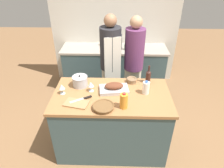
{
  "coord_description": "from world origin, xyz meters",
  "views": [
    {
      "loc": [
        0.07,
        -2.12,
        2.42
      ],
      "look_at": [
        0.0,
        0.13,
        1.0
      ],
      "focal_mm": 32.0,
      "sensor_mm": 36.0,
      "label": 1
    }
  ],
  "objects_px": {
    "stock_pot": "(80,81)",
    "wine_glass_left": "(91,85)",
    "milk_jug": "(146,88)",
    "condiment_bottle_tall": "(102,42)",
    "wine_glass_right": "(62,87)",
    "person_cook_aproned": "(111,61)",
    "wicker_basket": "(103,107)",
    "mixing_bowl": "(132,80)",
    "cutting_board": "(76,103)",
    "juice_jug": "(124,101)",
    "condiment_bottle_short": "(126,47)",
    "stand_mixer": "(117,43)",
    "knife_chef": "(82,99)",
    "person_cook_guest": "(134,61)",
    "wine_bottle_green": "(148,76)",
    "roasting_pan": "(114,88)"
  },
  "relations": [
    {
      "from": "wicker_basket",
      "to": "mixing_bowl",
      "type": "xyz_separation_m",
      "value": [
        0.36,
        0.6,
        0.01
      ]
    },
    {
      "from": "milk_jug",
      "to": "juice_jug",
      "type": "bearing_deg",
      "value": -134.08
    },
    {
      "from": "wicker_basket",
      "to": "wine_glass_right",
      "type": "xyz_separation_m",
      "value": [
        -0.55,
        0.29,
        0.07
      ]
    },
    {
      "from": "stand_mixer",
      "to": "cutting_board",
      "type": "bearing_deg",
      "value": -104.6
    },
    {
      "from": "juice_jug",
      "to": "condiment_bottle_short",
      "type": "height_order",
      "value": "juice_jug"
    },
    {
      "from": "roasting_pan",
      "to": "person_cook_guest",
      "type": "relative_size",
      "value": 0.24
    },
    {
      "from": "wine_glass_right",
      "to": "person_cook_aproned",
      "type": "distance_m",
      "value": 1.09
    },
    {
      "from": "mixing_bowl",
      "to": "knife_chef",
      "type": "bearing_deg",
      "value": -144.97
    },
    {
      "from": "mixing_bowl",
      "to": "wine_bottle_green",
      "type": "xyz_separation_m",
      "value": [
        0.23,
        -0.0,
        0.07
      ]
    },
    {
      "from": "wicker_basket",
      "to": "stock_pot",
      "type": "relative_size",
      "value": 1.25
    },
    {
      "from": "milk_jug",
      "to": "knife_chef",
      "type": "height_order",
      "value": "milk_jug"
    },
    {
      "from": "stock_pot",
      "to": "wine_glass_left",
      "type": "xyz_separation_m",
      "value": [
        0.16,
        -0.12,
        0.03
      ]
    },
    {
      "from": "stand_mixer",
      "to": "stock_pot",
      "type": "bearing_deg",
      "value": -109.13
    },
    {
      "from": "person_cook_aproned",
      "to": "juice_jug",
      "type": "bearing_deg",
      "value": -95.1
    },
    {
      "from": "mixing_bowl",
      "to": "person_cook_aproned",
      "type": "relative_size",
      "value": 0.08
    },
    {
      "from": "roasting_pan",
      "to": "wine_glass_right",
      "type": "xyz_separation_m",
      "value": [
        -0.67,
        -0.08,
        0.06
      ]
    },
    {
      "from": "roasting_pan",
      "to": "stand_mixer",
      "type": "relative_size",
      "value": 1.42
    },
    {
      "from": "mixing_bowl",
      "to": "condiment_bottle_short",
      "type": "distance_m",
      "value": 1.29
    },
    {
      "from": "wine_glass_left",
      "to": "wine_glass_right",
      "type": "bearing_deg",
      "value": -169.65
    },
    {
      "from": "stock_pot",
      "to": "person_cook_guest",
      "type": "bearing_deg",
      "value": 43.36
    },
    {
      "from": "wine_glass_left",
      "to": "person_cook_aproned",
      "type": "distance_m",
      "value": 0.87
    },
    {
      "from": "condiment_bottle_tall",
      "to": "roasting_pan",
      "type": "bearing_deg",
      "value": -80.76
    },
    {
      "from": "person_cook_aproned",
      "to": "wicker_basket",
      "type": "bearing_deg",
      "value": -106.58
    },
    {
      "from": "wicker_basket",
      "to": "wine_glass_right",
      "type": "bearing_deg",
      "value": 152.09
    },
    {
      "from": "roasting_pan",
      "to": "mixing_bowl",
      "type": "distance_m",
      "value": 0.34
    },
    {
      "from": "mixing_bowl",
      "to": "wine_glass_left",
      "type": "height_order",
      "value": "wine_glass_left"
    },
    {
      "from": "condiment_bottle_tall",
      "to": "wine_bottle_green",
      "type": "bearing_deg",
      "value": -63.26
    },
    {
      "from": "wine_glass_right",
      "to": "wine_bottle_green",
      "type": "bearing_deg",
      "value": 14.87
    },
    {
      "from": "wine_glass_left",
      "to": "person_cook_aproned",
      "type": "height_order",
      "value": "person_cook_aproned"
    },
    {
      "from": "roasting_pan",
      "to": "milk_jug",
      "type": "relative_size",
      "value": 2.18
    },
    {
      "from": "wicker_basket",
      "to": "stock_pot",
      "type": "xyz_separation_m",
      "value": [
        -0.35,
        0.48,
        0.05
      ]
    },
    {
      "from": "milk_jug",
      "to": "wine_glass_right",
      "type": "bearing_deg",
      "value": -178.11
    },
    {
      "from": "milk_jug",
      "to": "condiment_bottle_tall",
      "type": "xyz_separation_m",
      "value": [
        -0.7,
        1.77,
        -0.05
      ]
    },
    {
      "from": "stock_pot",
      "to": "wicker_basket",
      "type": "bearing_deg",
      "value": -54.04
    },
    {
      "from": "juice_jug",
      "to": "person_cook_guest",
      "type": "xyz_separation_m",
      "value": [
        0.19,
        1.2,
        -0.07
      ]
    },
    {
      "from": "roasting_pan",
      "to": "wicker_basket",
      "type": "bearing_deg",
      "value": -107.36
    },
    {
      "from": "cutting_board",
      "to": "milk_jug",
      "type": "relative_size",
      "value": 1.72
    },
    {
      "from": "cutting_board",
      "to": "wicker_basket",
      "type": "bearing_deg",
      "value": -12.64
    },
    {
      "from": "wine_glass_left",
      "to": "roasting_pan",
      "type": "bearing_deg",
      "value": 2.2
    },
    {
      "from": "stock_pot",
      "to": "person_cook_guest",
      "type": "xyz_separation_m",
      "value": [
        0.78,
        0.74,
        -0.04
      ]
    },
    {
      "from": "knife_chef",
      "to": "milk_jug",
      "type": "bearing_deg",
      "value": 12.5
    },
    {
      "from": "cutting_board",
      "to": "stock_pot",
      "type": "height_order",
      "value": "stock_pot"
    },
    {
      "from": "wine_bottle_green",
      "to": "wine_glass_right",
      "type": "bearing_deg",
      "value": -165.13
    },
    {
      "from": "mixing_bowl",
      "to": "condiment_bottle_tall",
      "type": "relative_size",
      "value": 0.97
    },
    {
      "from": "wicker_basket",
      "to": "condiment_bottle_tall",
      "type": "distance_m",
      "value": 2.1
    },
    {
      "from": "cutting_board",
      "to": "knife_chef",
      "type": "bearing_deg",
      "value": 54.58
    },
    {
      "from": "mixing_bowl",
      "to": "knife_chef",
      "type": "height_order",
      "value": "mixing_bowl"
    },
    {
      "from": "milk_jug",
      "to": "condiment_bottle_tall",
      "type": "relative_size",
      "value": 1.23
    },
    {
      "from": "wine_glass_right",
      "to": "stand_mixer",
      "type": "xyz_separation_m",
      "value": [
        0.71,
        1.64,
        -0.02
      ]
    },
    {
      "from": "knife_chef",
      "to": "person_cook_guest",
      "type": "bearing_deg",
      "value": 56.48
    }
  ]
}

